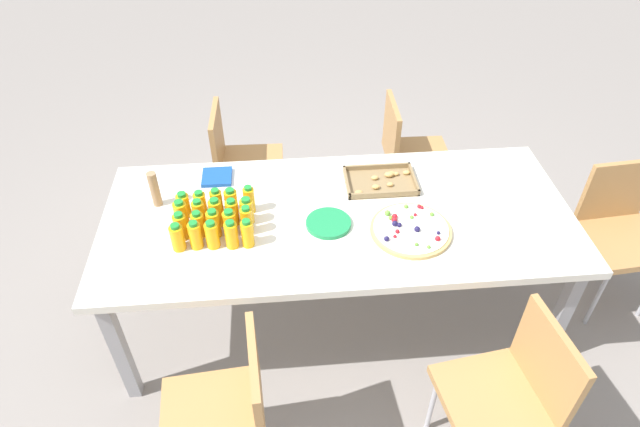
{
  "coord_description": "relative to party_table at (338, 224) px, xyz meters",
  "views": [
    {
      "loc": [
        -0.26,
        -1.94,
        2.43
      ],
      "look_at": [
        -0.09,
        -0.01,
        0.76
      ],
      "focal_mm": 30.44,
      "sensor_mm": 36.0,
      "label": 1
    }
  ],
  "objects": [
    {
      "name": "chair_end",
      "position": [
        1.52,
        0.06,
        -0.18
      ],
      "size": [
        0.43,
        0.43,
        0.83
      ],
      "rotation": [
        0.0,
        0.0,
        3.22
      ],
      "color": "#B7844C",
      "rests_on": "ground_plane"
    },
    {
      "name": "juice_bottle_3",
      "position": [
        -0.49,
        -0.17,
        0.13
      ],
      "size": [
        0.06,
        0.06,
        0.14
      ],
      "color": "#FAAD14",
      "rests_on": "party_table"
    },
    {
      "name": "juice_bottle_15",
      "position": [
        -0.72,
        0.06,
        0.12
      ],
      "size": [
        0.06,
        0.06,
        0.13
      ],
      "color": "#F9AF14",
      "rests_on": "party_table"
    },
    {
      "name": "juice_bottle_4",
      "position": [
        -0.42,
        -0.17,
        0.13
      ],
      "size": [
        0.06,
        0.06,
        0.14
      ],
      "color": "#F9AD14",
      "rests_on": "party_table"
    },
    {
      "name": "cardboard_tube",
      "position": [
        -0.86,
        0.15,
        0.15
      ],
      "size": [
        0.04,
        0.04,
        0.19
      ],
      "primitive_type": "cylinder",
      "color": "#9E7A56",
      "rests_on": "party_table"
    },
    {
      "name": "plate_stack",
      "position": [
        -0.05,
        -0.07,
        0.07
      ],
      "size": [
        0.21,
        0.21,
        0.02
      ],
      "color": "#1E8C4C",
      "rests_on": "party_table"
    },
    {
      "name": "napkin_stack",
      "position": [
        -0.59,
        0.34,
        0.07
      ],
      "size": [
        0.15,
        0.15,
        0.02
      ],
      "primitive_type": "cube",
      "color": "#194CA5",
      "rests_on": "party_table"
    },
    {
      "name": "chair_far_right",
      "position": [
        0.54,
        0.86,
        -0.18
      ],
      "size": [
        0.41,
        0.41,
        0.83
      ],
      "rotation": [
        0.0,
        0.0,
        -1.59
      ],
      "color": "#B7844C",
      "rests_on": "ground_plane"
    },
    {
      "name": "juice_bottle_8",
      "position": [
        -0.5,
        -0.09,
        0.12
      ],
      "size": [
        0.06,
        0.06,
        0.14
      ],
      "color": "#F9AA14",
      "rests_on": "party_table"
    },
    {
      "name": "fruit_pizza",
      "position": [
        0.32,
        -0.15,
        0.07
      ],
      "size": [
        0.37,
        0.37,
        0.05
      ],
      "color": "tan",
      "rests_on": "party_table"
    },
    {
      "name": "snack_tray",
      "position": [
        0.24,
        0.22,
        0.07
      ],
      "size": [
        0.36,
        0.24,
        0.03
      ],
      "color": "olive",
      "rests_on": "party_table"
    },
    {
      "name": "juice_bottle_2",
      "position": [
        -0.58,
        -0.16,
        0.13
      ],
      "size": [
        0.06,
        0.06,
        0.14
      ],
      "color": "#F9AD14",
      "rests_on": "party_table"
    },
    {
      "name": "juice_bottle_13",
      "position": [
        -0.49,
        -0.02,
        0.12
      ],
      "size": [
        0.06,
        0.06,
        0.14
      ],
      "color": "#F9AD14",
      "rests_on": "party_table"
    },
    {
      "name": "juice_bottle_18",
      "position": [
        -0.5,
        0.06,
        0.12
      ],
      "size": [
        0.06,
        0.06,
        0.14
      ],
      "color": "#FAAD14",
      "rests_on": "party_table"
    },
    {
      "name": "juice_bottle_12",
      "position": [
        -0.57,
        -0.02,
        0.13
      ],
      "size": [
        0.06,
        0.06,
        0.15
      ],
      "color": "#F8AD14",
      "rests_on": "party_table"
    },
    {
      "name": "juice_bottle_0",
      "position": [
        -0.73,
        -0.17,
        0.12
      ],
      "size": [
        0.06,
        0.06,
        0.14
      ],
      "color": "#FAAC14",
      "rests_on": "party_table"
    },
    {
      "name": "chair_far_left",
      "position": [
        -0.52,
        0.86,
        -0.18
      ],
      "size": [
        0.41,
        0.41,
        0.83
      ],
      "rotation": [
        0.0,
        0.0,
        -1.6
      ],
      "color": "#B7844C",
      "rests_on": "ground_plane"
    },
    {
      "name": "juice_bottle_9",
      "position": [
        -0.43,
        -0.09,
        0.13
      ],
      "size": [
        0.06,
        0.06,
        0.15
      ],
      "color": "#FAAD14",
      "rests_on": "party_table"
    },
    {
      "name": "juice_bottle_5",
      "position": [
        -0.72,
        -0.1,
        0.13
      ],
      "size": [
        0.06,
        0.06,
        0.14
      ],
      "color": "#FAAC14",
      "rests_on": "party_table"
    },
    {
      "name": "juice_bottle_16",
      "position": [
        -0.65,
        0.06,
        0.12
      ],
      "size": [
        0.06,
        0.06,
        0.13
      ],
      "color": "#F9AF14",
      "rests_on": "party_table"
    },
    {
      "name": "juice_bottle_19",
      "position": [
        -0.42,
        0.06,
        0.13
      ],
      "size": [
        0.05,
        0.05,
        0.15
      ],
      "color": "#FAAC14",
      "rests_on": "party_table"
    },
    {
      "name": "chair_near_left",
      "position": [
        -0.51,
        -0.82,
        -0.18
      ],
      "size": [
        0.43,
        0.43,
        0.83
      ],
      "rotation": [
        0.0,
        0.0,
        1.65
      ],
      "color": "#B7844C",
      "rests_on": "ground_plane"
    },
    {
      "name": "juice_bottle_11",
      "position": [
        -0.65,
        -0.02,
        0.13
      ],
      "size": [
        0.06,
        0.06,
        0.15
      ],
      "color": "#F9AD14",
      "rests_on": "party_table"
    },
    {
      "name": "juice_bottle_14",
      "position": [
        -0.43,
        -0.02,
        0.13
      ],
      "size": [
        0.06,
        0.06,
        0.14
      ],
      "color": "#F9AC14",
      "rests_on": "party_table"
    },
    {
      "name": "juice_bottle_6",
      "position": [
        -0.64,
        -0.09,
        0.12
      ],
      "size": [
        0.06,
        0.06,
        0.14
      ],
      "color": "#F9AC14",
      "rests_on": "party_table"
    },
    {
      "name": "juice_bottle_17",
      "position": [
        -0.57,
        0.06,
        0.13
      ],
      "size": [
        0.06,
        0.06,
        0.14
      ],
      "color": "#F9AE14",
      "rests_on": "party_table"
    },
    {
      "name": "party_table",
      "position": [
        0.0,
        0.0,
        0.0
      ],
      "size": [
        2.24,
        0.96,
        0.74
      ],
      "color": "silver",
      "rests_on": "ground_plane"
    },
    {
      "name": "juice_bottle_10",
      "position": [
        -0.73,
        -0.02,
        0.13
      ],
      "size": [
        0.06,
        0.06,
        0.15
      ],
      "color": "#F9AF14",
      "rests_on": "party_table"
    },
    {
      "name": "juice_bottle_1",
      "position": [
        -0.65,
        -0.16,
        0.13
      ],
      "size": [
        0.06,
        0.06,
        0.14
      ],
      "color": "#FAAB14",
      "rests_on": "party_table"
    },
    {
      "name": "ground_plane",
      "position": [
        0.0,
        0.0,
        -0.68
      ],
      "size": [
        12.0,
        12.0,
        0.0
      ],
      "primitive_type": "plane",
      "color": "gray"
    },
    {
      "name": "chair_near_right",
      "position": [
        0.6,
        -0.84,
        -0.18
      ],
      "size": [
        0.45,
        0.45,
        0.83
      ],
      "rotation": [
        0.0,
        0.0,
        1.72
      ],
      "color": "#B7844C",
      "rests_on": "ground_plane"
    },
    {
      "name": "juice_bottle_7",
      "position": [
        -0.57,
        -0.09,
        0.13
      ],
      "size": [
        0.06,
        0.06,
        0.15
      ],
      "color": "#F8AF14",
      "rests_on": "party_table"
    }
  ]
}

